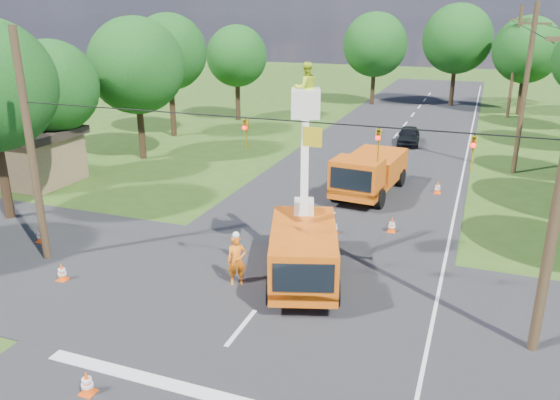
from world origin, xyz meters
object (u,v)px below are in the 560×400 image
at_px(traffic_cone_0, 87,383).
at_px(traffic_cone_2, 334,227).
at_px(traffic_cone_4, 62,272).
at_px(tree_left_d, 136,66).
at_px(tree_left_c, 52,87).
at_px(ground_worker, 237,260).
at_px(traffic_cone_3, 392,225).
at_px(tree_left_f, 237,56).
at_px(tree_far_b, 457,39).
at_px(pole_right_mid, 525,89).
at_px(traffic_cone_6, 438,188).
at_px(shed, 28,155).
at_px(tree_far_a, 375,45).
at_px(tree_far_c, 527,50).
at_px(pole_left, 31,150).
at_px(bucket_truck, 304,239).
at_px(second_truck, 369,172).
at_px(distant_car, 409,136).
at_px(traffic_cone_5, 40,235).
at_px(pole_right_far, 515,62).
at_px(tree_left_e, 169,52).

bearing_deg(traffic_cone_0, traffic_cone_2, 76.06).
xyz_separation_m(traffic_cone_4, tree_left_d, (-7.47, 16.36, 5.77)).
height_order(traffic_cone_4, tree_left_c, tree_left_c).
xyz_separation_m(ground_worker, traffic_cone_3, (4.44, 6.97, -0.60)).
height_order(tree_left_c, tree_left_f, tree_left_f).
bearing_deg(tree_far_b, traffic_cone_4, -102.80).
bearing_deg(pole_right_mid, tree_far_b, 102.41).
height_order(traffic_cone_6, shed, shed).
distance_m(tree_left_f, tree_far_a, 16.29).
xyz_separation_m(ground_worker, pole_right_mid, (9.86, 19.34, 4.14)).
relative_size(traffic_cone_2, traffic_cone_6, 1.00).
distance_m(tree_far_b, tree_far_c, 7.20).
relative_size(traffic_cone_4, pole_right_mid, 0.07).
distance_m(traffic_cone_6, pole_left, 20.24).
xyz_separation_m(traffic_cone_2, tree_far_a, (-5.70, 36.52, 5.83)).
distance_m(bucket_truck, ground_worker, 2.54).
xyz_separation_m(second_truck, pole_left, (-10.48, -12.50, 3.21)).
relative_size(traffic_cone_2, shed, 0.13).
xyz_separation_m(traffic_cone_4, pole_right_mid, (16.03, 21.36, 4.75)).
height_order(distant_car, traffic_cone_5, distant_car).
xyz_separation_m(tree_left_c, tree_far_a, (11.50, 34.00, 0.75)).
xyz_separation_m(second_truck, ground_worker, (-2.34, -11.84, -0.33)).
xyz_separation_m(traffic_cone_0, traffic_cone_3, (5.53, 13.86, 0.00)).
height_order(tree_left_c, tree_far_a, tree_far_a).
distance_m(traffic_cone_3, tree_far_c, 35.43).
height_order(tree_left_d, tree_far_a, tree_far_a).
relative_size(ground_worker, traffic_cone_5, 2.71).
xyz_separation_m(traffic_cone_0, tree_far_b, (5.45, 51.23, 6.45)).
relative_size(distant_car, traffic_cone_6, 5.49).
bearing_deg(tree_far_a, second_truck, -78.91).
xyz_separation_m(traffic_cone_4, tree_left_c, (-8.97, 10.36, 5.08)).
height_order(bucket_truck, tree_left_c, tree_left_c).
bearing_deg(tree_far_b, traffic_cone_2, -93.41).
xyz_separation_m(pole_right_far, tree_left_c, (-25.00, -31.00, 0.33)).
relative_size(tree_left_c, tree_far_b, 0.78).
distance_m(traffic_cone_0, tree_left_e, 32.26).
xyz_separation_m(traffic_cone_3, tree_far_c, (6.42, 34.37, 5.70)).
distance_m(traffic_cone_0, traffic_cone_5, 11.23).
height_order(second_truck, pole_right_mid, pole_right_mid).
bearing_deg(traffic_cone_6, bucket_truck, -106.82).
bearing_deg(pole_left, tree_left_f, 100.02).
height_order(distant_car, traffic_cone_3, distant_car).
bearing_deg(second_truck, bucket_truck, -85.41).
xyz_separation_m(traffic_cone_4, pole_right_far, (16.03, 41.36, 4.75)).
relative_size(traffic_cone_3, tree_left_c, 0.09).
height_order(tree_left_d, tree_far_b, tree_far_b).
distance_m(bucket_truck, traffic_cone_3, 6.40).
bearing_deg(traffic_cone_5, tree_left_f, 97.70).
height_order(traffic_cone_2, traffic_cone_3, same).
relative_size(traffic_cone_6, tree_far_c, 0.08).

